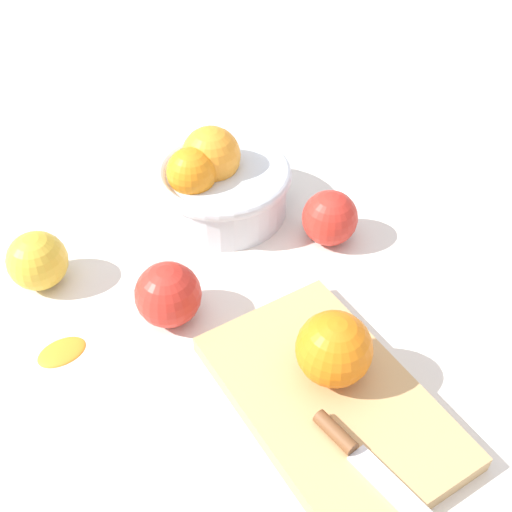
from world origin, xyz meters
TOP-DOWN VIEW (x-y plane):
  - ground_plane at (0.00, 0.00)m, footprint 2.40×2.40m
  - bowl at (-0.20, 0.09)m, footprint 0.18×0.18m
  - cutting_board at (0.12, 0.02)m, footprint 0.27×0.17m
  - orange_on_board at (0.10, 0.03)m, footprint 0.07×0.07m
  - knife at (0.19, -0.01)m, footprint 0.16×0.03m
  - apple_front_left at (-0.07, -0.06)m, footprint 0.07×0.07m
  - apple_back_left at (-0.07, 0.17)m, footprint 0.07×0.07m
  - apple_front_left_2 at (-0.20, -0.15)m, footprint 0.07×0.07m
  - citrus_peel at (-0.09, -0.17)m, footprint 0.04×0.05m

SIDE VIEW (x-z plane):
  - ground_plane at x=0.00m, z-range 0.00..0.00m
  - citrus_peel at x=-0.09m, z-range 0.00..0.01m
  - cutting_board at x=0.12m, z-range 0.00..0.02m
  - knife at x=0.19m, z-range 0.02..0.03m
  - apple_front_left_2 at x=-0.20m, z-range 0.00..0.07m
  - apple_back_left at x=-0.07m, z-range 0.00..0.07m
  - apple_front_left at x=-0.07m, z-range 0.00..0.07m
  - bowl at x=-0.20m, z-range -0.01..0.10m
  - orange_on_board at x=0.10m, z-range 0.02..0.09m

